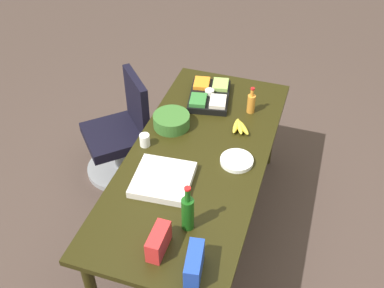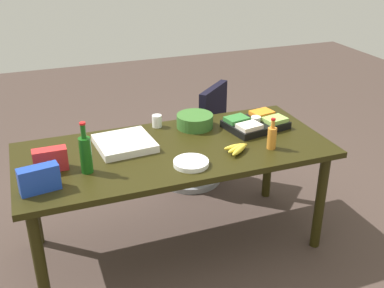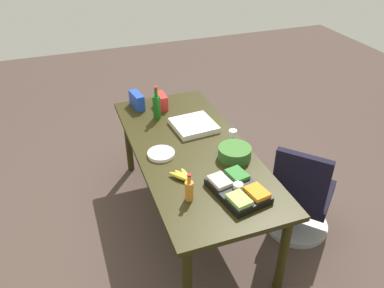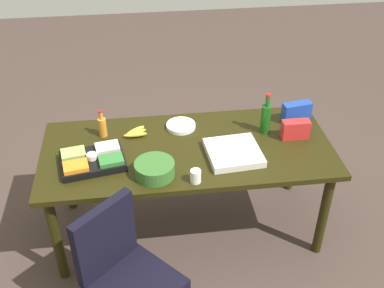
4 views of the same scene
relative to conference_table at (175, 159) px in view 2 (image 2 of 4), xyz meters
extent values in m
plane|color=#45362F|center=(0.00, 0.00, -0.70)|extent=(10.00, 10.00, 0.00)
cube|color=black|center=(0.00, 0.00, 0.06)|extent=(2.06, 0.92, 0.04)
cylinder|color=black|center=(-0.94, -0.37, -0.33)|extent=(0.07, 0.07, 0.75)
cylinder|color=black|center=(0.94, -0.37, -0.33)|extent=(0.07, 0.07, 0.75)
cylinder|color=black|center=(-0.94, 0.37, -0.33)|extent=(0.07, 0.07, 0.75)
cylinder|color=black|center=(0.94, 0.37, -0.33)|extent=(0.07, 0.07, 0.75)
cylinder|color=gray|center=(-0.43, -0.86, -0.68)|extent=(0.56, 0.56, 0.05)
cylinder|color=gray|center=(-0.43, -0.86, -0.48)|extent=(0.06, 0.06, 0.35)
cube|color=black|center=(-0.43, -0.86, -0.30)|extent=(0.68, 0.68, 0.09)
cube|color=black|center=(-0.58, -0.70, -0.02)|extent=(0.36, 0.34, 0.48)
ellipsoid|color=gold|center=(-0.36, 0.17, 0.11)|extent=(0.17, 0.04, 0.04)
ellipsoid|color=gold|center=(-0.36, 0.20, 0.11)|extent=(0.17, 0.10, 0.04)
ellipsoid|color=gold|center=(-0.36, 0.23, 0.11)|extent=(0.16, 0.13, 0.04)
cube|color=red|center=(0.79, 0.03, 0.15)|extent=(0.20, 0.08, 0.14)
cylinder|color=#356628|center=(-0.25, -0.28, 0.13)|extent=(0.34, 0.34, 0.10)
cube|color=silver|center=(0.31, -0.13, 0.11)|extent=(0.39, 0.39, 0.05)
cube|color=black|center=(-0.66, -0.11, 0.11)|extent=(0.47, 0.37, 0.05)
cube|color=orange|center=(-0.76, -0.21, 0.15)|extent=(0.18, 0.15, 0.03)
cube|color=#317432|center=(-0.53, -0.16, 0.15)|extent=(0.18, 0.15, 0.03)
cube|color=#94BD58|center=(-0.78, -0.06, 0.15)|extent=(0.18, 0.15, 0.03)
cube|color=silver|center=(-0.56, -0.02, 0.15)|extent=(0.18, 0.15, 0.03)
cylinder|color=white|center=(-0.66, -0.11, 0.15)|extent=(0.08, 0.08, 0.04)
cylinder|color=white|center=(0.01, -0.38, 0.13)|extent=(0.09, 0.09, 0.09)
cylinder|color=orange|center=(-0.59, 0.23, 0.16)|extent=(0.06, 0.06, 0.15)
cylinder|color=orange|center=(-0.59, 0.23, 0.26)|extent=(0.03, 0.03, 0.06)
cylinder|color=red|center=(-0.59, 0.23, 0.29)|extent=(0.03, 0.03, 0.01)
cube|color=#1E41B1|center=(0.87, 0.25, 0.16)|extent=(0.23, 0.11, 0.15)
cylinder|color=#165214|center=(0.59, 0.13, 0.19)|extent=(0.07, 0.07, 0.22)
cylinder|color=#165214|center=(0.59, 0.13, 0.35)|extent=(0.03, 0.03, 0.09)
cylinder|color=red|center=(0.59, 0.13, 0.40)|extent=(0.04, 0.04, 0.01)
cylinder|color=white|center=(-0.02, 0.26, 0.10)|extent=(0.26, 0.26, 0.03)
camera|label=1|loc=(2.19, 0.67, 2.17)|focal=42.99mm
camera|label=2|loc=(0.86, 2.62, 1.43)|focal=43.38mm
camera|label=3|loc=(-2.51, 0.90, 1.86)|focal=36.07mm
camera|label=4|loc=(-0.31, -2.69, 2.03)|focal=43.93mm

